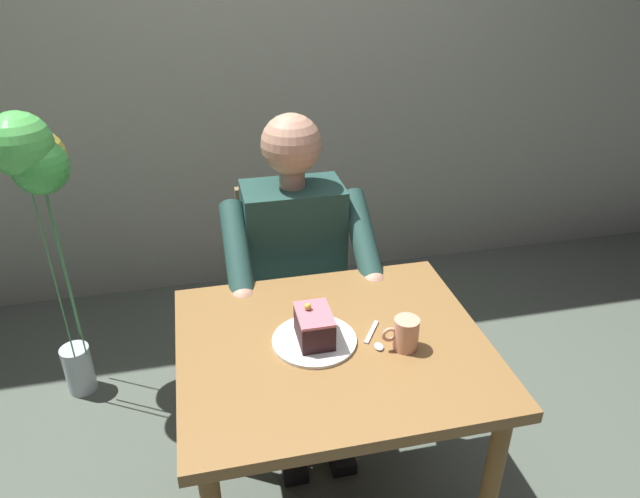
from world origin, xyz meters
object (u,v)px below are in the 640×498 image
object	(u,v)px
chair	(291,287)
seated_person	(298,277)
coffee_cup	(405,333)
dining_table	(333,371)
balloon_display	(37,181)
cake_slice	(314,326)
dessert_spoon	(375,340)

from	to	relation	value
chair	seated_person	distance (m)	0.23
seated_person	coffee_cup	bearing A→B (deg)	107.41
dining_table	seated_person	size ratio (longest dim) A/B	0.71
coffee_cup	balloon_display	world-z (taller)	balloon_display
chair	cake_slice	distance (m)	0.76
dining_table	cake_slice	xyz separation A→B (m)	(0.05, -0.02, 0.16)
chair	cake_slice	world-z (taller)	chair
dining_table	cake_slice	size ratio (longest dim) A/B	6.45
dining_table	seated_person	world-z (taller)	seated_person
seated_person	balloon_display	size ratio (longest dim) A/B	0.99
dining_table	dessert_spoon	size ratio (longest dim) A/B	6.31
dining_table	chair	bearing A→B (deg)	-90.00
cake_slice	chair	bearing A→B (deg)	-94.16
cake_slice	balloon_display	distance (m)	1.19
dining_table	chair	world-z (taller)	chair
balloon_display	cake_slice	bearing A→B (deg)	135.20
coffee_cup	balloon_display	xyz separation A→B (m)	(1.07, -0.91, 0.18)
chair	balloon_display	world-z (taller)	balloon_display
seated_person	balloon_display	xyz separation A→B (m)	(0.88, -0.31, 0.34)
dining_table	chair	xyz separation A→B (m)	(0.00, -0.71, -0.15)
dining_table	chair	size ratio (longest dim) A/B	0.98
dessert_spoon	chair	bearing A→B (deg)	-80.70
dining_table	coffee_cup	size ratio (longest dim) A/B	8.22
cake_slice	dining_table	bearing A→B (deg)	162.36
coffee_cup	dessert_spoon	distance (m)	0.09
dining_table	balloon_display	world-z (taller)	balloon_display
coffee_cup	balloon_display	distance (m)	1.42
dining_table	cake_slice	distance (m)	0.17
seated_person	dessert_spoon	bearing A→B (deg)	102.09
coffee_cup	dessert_spoon	xyz separation A→B (m)	(0.07, -0.05, -0.05)
dining_table	cake_slice	world-z (taller)	cake_slice
chair	coffee_cup	xyz separation A→B (m)	(-0.19, 0.77, 0.31)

